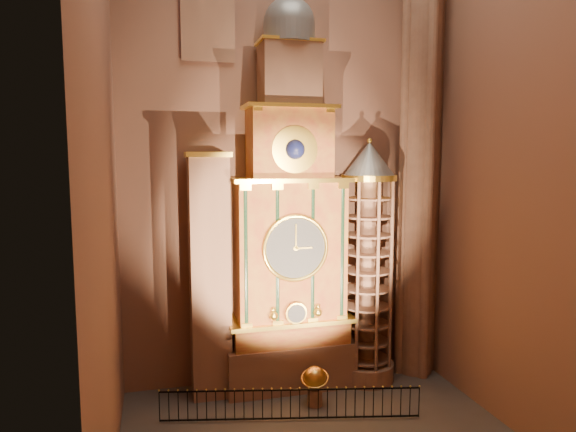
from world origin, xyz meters
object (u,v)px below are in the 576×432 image
object	(u,v)px
astronomical_clock	(289,235)
stair_turret	(367,265)
iron_railing	(290,405)
celestial_globe	(315,382)
portrait_tower	(210,275)

from	to	relation	value
astronomical_clock	stair_turret	distance (m)	3.78
stair_turret	iron_railing	bearing A→B (deg)	-147.27
celestial_globe	iron_railing	distance (m)	1.61
portrait_tower	celestial_globe	distance (m)	6.09
astronomical_clock	stair_turret	xyz separation A→B (m)	(3.50, -0.26, -1.41)
celestial_globe	iron_railing	xyz separation A→B (m)	(-1.27, -0.94, -0.32)
astronomical_clock	portrait_tower	world-z (taller)	astronomical_clock
portrait_tower	stair_turret	world-z (taller)	stair_turret
astronomical_clock	portrait_tower	size ratio (longest dim) A/B	1.64
astronomical_clock	portrait_tower	bearing A→B (deg)	179.71
celestial_globe	stair_turret	bearing A→B (deg)	31.02
astronomical_clock	celestial_globe	bearing A→B (deg)	-75.79
astronomical_clock	iron_railing	bearing A→B (deg)	-104.04
astronomical_clock	portrait_tower	xyz separation A→B (m)	(-3.40, 0.02, -1.53)
stair_turret	iron_railing	distance (m)	6.84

